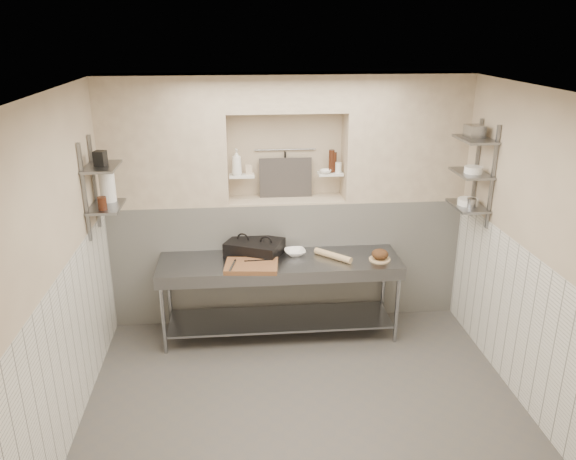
{
  "coord_description": "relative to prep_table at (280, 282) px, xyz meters",
  "views": [
    {
      "loc": [
        -0.55,
        -4.34,
        3.26
      ],
      "look_at": [
        -0.06,
        0.9,
        1.35
      ],
      "focal_mm": 35.0,
      "sensor_mm": 36.0,
      "label": 1
    }
  ],
  "objects": [
    {
      "name": "wall_shelf_left_lower",
      "position": [
        -1.72,
        -0.13,
        0.96
      ],
      "size": [
        0.3,
        0.5,
        0.02
      ],
      "primitive_type": "cube",
      "color": "slate",
      "rests_on": "wall_left"
    },
    {
      "name": "jar_left",
      "position": [
        -1.72,
        -0.27,
        1.03
      ],
      "size": [
        0.09,
        0.09,
        0.13
      ],
      "primitive_type": "cylinder",
      "color": "#35170C",
      "rests_on": "wall_shelf_left_lower"
    },
    {
      "name": "bowl_alcove",
      "position": [
        0.56,
        0.54,
        1.09
      ],
      "size": [
        0.14,
        0.14,
        0.04
      ],
      "primitive_type": "imported",
      "rotation": [
        0.0,
        0.0,
        -0.04
      ],
      "color": "white",
      "rests_on": "alcove_shelf_right"
    },
    {
      "name": "alcove_sill",
      "position": [
        0.12,
        0.57,
        0.77
      ],
      "size": [
        1.3,
        0.4,
        0.02
      ],
      "primitive_type": "cube",
      "color": "beige",
      "rests_on": "backwall_lower"
    },
    {
      "name": "wainscot_left",
      "position": [
        -1.87,
        -1.18,
        0.06
      ],
      "size": [
        0.02,
        3.9,
        1.4
      ],
      "primitive_type": "cube",
      "color": "white",
      "rests_on": "floor"
    },
    {
      "name": "wall_shelf_right_mid",
      "position": [
        1.96,
        -0.13,
        1.21
      ],
      "size": [
        0.3,
        0.5,
        0.02
      ],
      "primitive_type": "cube",
      "color": "slate",
      "rests_on": "wall_right"
    },
    {
      "name": "condiment_c",
      "position": [
        0.71,
        0.55,
        1.13
      ],
      "size": [
        0.07,
        0.07,
        0.12
      ],
      "primitive_type": "cylinder",
      "color": "white",
      "rests_on": "alcove_shelf_right"
    },
    {
      "name": "wall_shelf_left_upper",
      "position": [
        -1.72,
        -0.13,
        1.36
      ],
      "size": [
        0.3,
        0.5,
        0.03
      ],
      "primitive_type": "cube",
      "color": "slate",
      "rests_on": "wall_left"
    },
    {
      "name": "rolling_pin",
      "position": [
        0.58,
        0.01,
        0.29
      ],
      "size": [
        0.38,
        0.37,
        0.07
      ],
      "primitive_type": "cylinder",
      "rotation": [
        1.57,
        0.0,
        0.79
      ],
      "color": "tan",
      "rests_on": "prep_table"
    },
    {
      "name": "panini_press",
      "position": [
        -0.26,
        0.21,
        0.34
      ],
      "size": [
        0.7,
        0.62,
        0.16
      ],
      "rotation": [
        0.0,
        0.0,
        -0.42
      ],
      "color": "black",
      "rests_on": "prep_table"
    },
    {
      "name": "backwall_header",
      "position": [
        0.12,
        0.57,
        1.96
      ],
      "size": [
        1.3,
        0.4,
        0.4
      ],
      "primitive_type": "cube",
      "color": "beige",
      "rests_on": "backwall_lower"
    },
    {
      "name": "floor",
      "position": [
        0.12,
        -1.18,
        -0.69
      ],
      "size": [
        4.0,
        3.9,
        0.1
      ],
      "primitive_type": "cube",
      "color": "#504C47",
      "rests_on": "ground"
    },
    {
      "name": "condiment_b",
      "position": [
        0.63,
        0.59,
        1.2
      ],
      "size": [
        0.06,
        0.06,
        0.26
      ],
      "primitive_type": "cylinder",
      "color": "#35170C",
      "rests_on": "alcove_shelf_right"
    },
    {
      "name": "wall_back",
      "position": [
        0.12,
        0.82,
        0.76
      ],
      "size": [
        4.0,
        0.1,
        2.8
      ],
      "primitive_type": "cube",
      "color": "beige",
      "rests_on": "ground"
    },
    {
      "name": "wainscot_right",
      "position": [
        2.11,
        -1.18,
        0.06
      ],
      "size": [
        0.02,
        3.9,
        1.4
      ],
      "primitive_type": "cube",
      "color": "white",
      "rests_on": "floor"
    },
    {
      "name": "tongs",
      "position": [
        -0.5,
        -0.21,
        0.31
      ],
      "size": [
        0.08,
        0.26,
        0.02
      ],
      "primitive_type": "cylinder",
      "rotation": [
        1.57,
        0.0,
        -0.21
      ],
      "color": "gray",
      "rests_on": "cutting_board"
    },
    {
      "name": "backwall_pillar_left",
      "position": [
        -1.2,
        0.57,
        1.46
      ],
      "size": [
        1.35,
        0.4,
        1.4
      ],
      "primitive_type": "cube",
      "color": "beige",
      "rests_on": "backwall_lower"
    },
    {
      "name": "knife_blade",
      "position": [
        -0.25,
        -0.09,
        0.31
      ],
      "size": [
        0.27,
        0.05,
        0.01
      ],
      "primitive_type": "cube",
      "rotation": [
        0.0,
        0.0,
        0.05
      ],
      "color": "gray",
      "rests_on": "cutting_board"
    },
    {
      "name": "shelf_rail_left_b",
      "position": [
        -1.85,
        -0.33,
        1.16
      ],
      "size": [
        0.03,
        0.03,
        0.95
      ],
      "primitive_type": "cube",
      "color": "slate",
      "rests_on": "wall_left"
    },
    {
      "name": "wall_right",
      "position": [
        2.17,
        -1.18,
        0.76
      ],
      "size": [
        0.1,
        3.9,
        2.8
      ],
      "primitive_type": "cube",
      "color": "beige",
      "rests_on": "ground"
    },
    {
      "name": "alcove_shelf_left",
      "position": [
        -0.38,
        0.57,
        1.06
      ],
      "size": [
        0.28,
        0.16,
        0.02
      ],
      "primitive_type": "cube",
      "color": "white",
      "rests_on": "backwall_lower"
    },
    {
      "name": "mixing_bowl",
      "position": [
        0.18,
        0.15,
        0.29
      ],
      "size": [
        0.25,
        0.25,
        0.06
      ],
      "primitive_type": "imported",
      "rotation": [
        0.0,
        0.0,
        0.09
      ],
      "color": "white",
      "rests_on": "prep_table"
    },
    {
      "name": "alcove_shelf_right",
      "position": [
        0.62,
        0.57,
        1.06
      ],
      "size": [
        0.28,
        0.16,
        0.02
      ],
      "primitive_type": "cube",
      "color": "white",
      "rests_on": "backwall_lower"
    },
    {
      "name": "wall_shelf_right_lower",
      "position": [
        1.96,
        -0.13,
        0.86
      ],
      "size": [
        0.3,
        0.5,
        0.02
      ],
      "primitive_type": "cube",
      "color": "slate",
      "rests_on": "wall_right"
    },
    {
      "name": "ceiling",
      "position": [
        0.12,
        -1.18,
        2.21
      ],
      "size": [
        4.0,
        3.9,
        0.1
      ],
      "primitive_type": "cube",
      "color": "silver",
      "rests_on": "ground"
    },
    {
      "name": "bottle_soap",
      "position": [
        -0.43,
        0.55,
        1.22
      ],
      "size": [
        0.13,
        0.13,
        0.29
      ],
      "primitive_type": "imported",
      "rotation": [
        0.0,
        0.0,
        0.2
      ],
      "color": "white",
      "rests_on": "alcove_shelf_left"
    },
    {
      "name": "shelf_rail_right_a",
      "position": [
        2.1,
        0.07,
        1.21
      ],
      "size": [
        0.03,
        0.03,
        1.05
      ],
      "primitive_type": "cube",
      "color": "slate",
      "rests_on": "wall_right"
    },
    {
      "name": "canister_right",
      "position": [
        1.96,
        -0.22,
        0.92
      ],
      "size": [
        0.09,
        0.09,
        0.09
      ],
      "primitive_type": "cylinder",
      "color": "gray",
      "rests_on": "wall_shelf_right_lower"
    },
    {
      "name": "bowl_right",
      "position": [
        1.96,
        -0.13,
        0.9
      ],
      "size": [
        0.21,
        0.21,
        0.06
      ],
      "primitive_type": "cylinder",
      "color": "white",
      "rests_on": "wall_shelf_right_lower"
    },
    {
      "name": "hanging_steel",
      "position": [
        0.12,
        0.72,
        1.14
      ],
      "size": [
        0.02,
        0.02,
        0.3
      ],
      "primitive_type": "cylinder",
      "color": "black",
      "rests_on": "utensil_rail"
    },
    {
      "name": "basket_right",
      "position": [
        1.96,
        -0.1,
        1.63
      ],
      "size": [
        0.17,
        0.2,
        0.12
      ],
      "primitive_type": "cube",
      "rotation": [
        0.0,
        0.0,
        0.05
      ],
      "color": "gray",
      "rests_on": "wall_shelf_right_upper"
    },
    {
      "name": "shelf_rail_left_a",
      "position": [
        -1.85,
        0.07,
        1.16
      ],
      "size": [
        0.03,
        0.03,
        0.95
      ],
      "primitive_type": "cube",
      "color": "slate",
      "rests_on": "wall_left"
    },
    {
      "name": "condiment_a",
      "position": [
        0.66,
        0.6,
        1.18
      ],
      "size": [
        0.06,
        0.06,
        0.23
      ],
      "primitive_type": "cylinder",
      "color": "#35170C",
      "rests_on": "alcove_shelf_right"
    },
    {
      "name": "jar_alcove",
      "position": [
        -0.3,
        0.59,
        1.12
      ],
      "size": [
        0.07,
        0.07,
        0.11
      ],
      "primitive_type": "cube",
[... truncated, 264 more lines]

